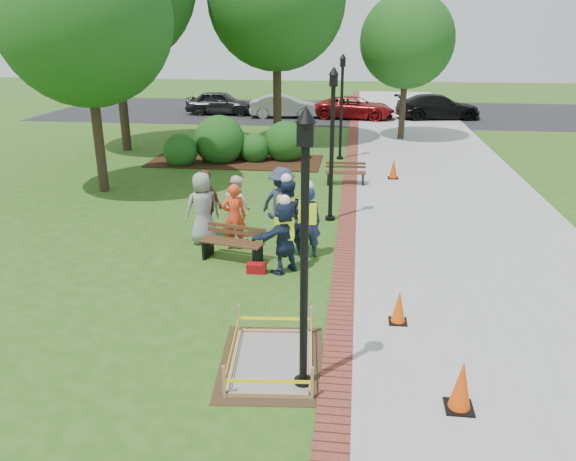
# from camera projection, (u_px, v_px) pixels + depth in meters

# --- Properties ---
(ground) EXTENTS (100.00, 100.00, 0.00)m
(ground) POSITION_uv_depth(u_px,v_px,m) (257.00, 294.00, 11.62)
(ground) COLOR #285116
(ground) RESTS_ON ground
(sidewalk) EXTENTS (6.00, 60.00, 0.02)m
(sidewalk) POSITION_uv_depth(u_px,v_px,m) (440.00, 180.00, 20.38)
(sidewalk) COLOR #9E9E99
(sidewalk) RESTS_ON ground
(brick_edging) EXTENTS (0.50, 60.00, 0.03)m
(brick_edging) POSITION_uv_depth(u_px,v_px,m) (350.00, 177.00, 20.75)
(brick_edging) COLOR maroon
(brick_edging) RESTS_ON ground
(mulch_bed) EXTENTS (7.00, 3.00, 0.05)m
(mulch_bed) POSITION_uv_depth(u_px,v_px,m) (236.00, 161.00, 23.16)
(mulch_bed) COLOR #381E0F
(mulch_bed) RESTS_ON ground
(parking_lot) EXTENTS (36.00, 12.00, 0.01)m
(parking_lot) POSITION_uv_depth(u_px,v_px,m) (328.00, 112.00, 36.82)
(parking_lot) COLOR black
(parking_lot) RESTS_ON ground
(wet_concrete_pad) EXTENTS (1.90, 2.44, 0.55)m
(wet_concrete_pad) POSITION_uv_depth(u_px,v_px,m) (272.00, 350.00, 9.17)
(wet_concrete_pad) COLOR #47331E
(wet_concrete_pad) RESTS_ON ground
(bench_near) EXTENTS (1.58, 0.84, 0.81)m
(bench_near) POSITION_uv_depth(u_px,v_px,m) (233.00, 250.00, 13.24)
(bench_near) COLOR #4D281A
(bench_near) RESTS_ON ground
(bench_far) EXTENTS (1.42, 0.52, 0.76)m
(bench_far) POSITION_uv_depth(u_px,v_px,m) (345.00, 178.00, 19.71)
(bench_far) COLOR #542C1D
(bench_far) RESTS_ON ground
(cone_front) EXTENTS (0.41, 0.41, 0.80)m
(cone_front) POSITION_uv_depth(u_px,v_px,m) (461.00, 387.00, 7.99)
(cone_front) COLOR black
(cone_front) RESTS_ON ground
(cone_back) EXTENTS (0.34, 0.34, 0.67)m
(cone_back) POSITION_uv_depth(u_px,v_px,m) (399.00, 308.00, 10.39)
(cone_back) COLOR black
(cone_back) RESTS_ON ground
(cone_far) EXTENTS (0.38, 0.38, 0.75)m
(cone_far) POSITION_uv_depth(u_px,v_px,m) (393.00, 169.00, 20.38)
(cone_far) COLOR black
(cone_far) RESTS_ON ground
(toolbox) EXTENTS (0.44, 0.25, 0.22)m
(toolbox) POSITION_uv_depth(u_px,v_px,m) (257.00, 268.00, 12.63)
(toolbox) COLOR maroon
(toolbox) RESTS_ON ground
(lamp_near) EXTENTS (0.28, 0.28, 4.26)m
(lamp_near) POSITION_uv_depth(u_px,v_px,m) (305.00, 235.00, 7.84)
(lamp_near) COLOR black
(lamp_near) RESTS_ON ground
(lamp_mid) EXTENTS (0.28, 0.28, 4.26)m
(lamp_mid) POSITION_uv_depth(u_px,v_px,m) (332.00, 134.00, 15.30)
(lamp_mid) COLOR black
(lamp_mid) RESTS_ON ground
(lamp_far) EXTENTS (0.28, 0.28, 4.26)m
(lamp_far) POSITION_uv_depth(u_px,v_px,m) (342.00, 99.00, 22.77)
(lamp_far) COLOR black
(lamp_far) RESTS_ON ground
(tree_left) EXTENTS (5.37, 5.37, 8.16)m
(tree_left) POSITION_uv_depth(u_px,v_px,m) (85.00, 19.00, 17.14)
(tree_left) COLOR #3D2D1E
(tree_left) RESTS_ON ground
(tree_back) EXTENTS (6.17, 6.17, 9.45)m
(tree_back) POSITION_uv_depth(u_px,v_px,m) (277.00, 0.00, 24.92)
(tree_back) COLOR #3D2D1E
(tree_back) RESTS_ON ground
(tree_right) EXTENTS (4.43, 4.43, 6.85)m
(tree_right) POSITION_uv_depth(u_px,v_px,m) (407.00, 41.00, 26.34)
(tree_right) COLOR #3D2D1E
(tree_right) RESTS_ON ground
(shrub_a) EXTENTS (1.36, 1.36, 1.36)m
(shrub_a) POSITION_uv_depth(u_px,v_px,m) (181.00, 165.00, 22.57)
(shrub_a) COLOR #1B4814
(shrub_a) RESTS_ON ground
(shrub_b) EXTENTS (2.05, 2.05, 2.05)m
(shrub_b) POSITION_uv_depth(u_px,v_px,m) (220.00, 161.00, 23.19)
(shrub_b) COLOR #1B4814
(shrub_b) RESTS_ON ground
(shrub_c) EXTENTS (1.25, 1.25, 1.25)m
(shrub_c) POSITION_uv_depth(u_px,v_px,m) (255.00, 161.00, 23.24)
(shrub_c) COLOR #1B4814
(shrub_c) RESTS_ON ground
(shrub_d) EXTENTS (1.74, 1.74, 1.74)m
(shrub_d) POSITION_uv_depth(u_px,v_px,m) (285.00, 160.00, 23.51)
(shrub_d) COLOR #1B4814
(shrub_d) RESTS_ON ground
(shrub_e) EXTENTS (1.06, 1.06, 1.06)m
(shrub_e) POSITION_uv_depth(u_px,v_px,m) (239.00, 155.00, 24.33)
(shrub_e) COLOR #1B4814
(shrub_e) RESTS_ON ground
(casual_person_a) EXTENTS (0.70, 0.63, 1.83)m
(casual_person_a) POSITION_uv_depth(u_px,v_px,m) (203.00, 208.00, 14.15)
(casual_person_a) COLOR gray
(casual_person_a) RESTS_ON ground
(casual_person_b) EXTENTS (0.60, 0.47, 1.66)m
(casual_person_b) POSITION_uv_depth(u_px,v_px,m) (234.00, 217.00, 13.77)
(casual_person_b) COLOR #F4411C
(casual_person_b) RESTS_ON ground
(casual_person_c) EXTENTS (0.59, 0.62, 1.65)m
(casual_person_c) POSITION_uv_depth(u_px,v_px,m) (237.00, 206.00, 14.59)
(casual_person_c) COLOR white
(casual_person_c) RESTS_ON ground
(casual_person_d) EXTENTS (0.69, 0.62, 1.81)m
(casual_person_d) POSITION_uv_depth(u_px,v_px,m) (207.00, 204.00, 14.51)
(casual_person_d) COLOR brown
(casual_person_d) RESTS_ON ground
(casual_person_e) EXTENTS (0.71, 0.61, 1.88)m
(casual_person_e) POSITION_uv_depth(u_px,v_px,m) (282.00, 203.00, 14.47)
(casual_person_e) COLOR #2E3651
(casual_person_e) RESTS_ON ground
(hivis_worker_a) EXTENTS (0.62, 0.61, 1.80)m
(hivis_worker_a) POSITION_uv_depth(u_px,v_px,m) (285.00, 234.00, 12.42)
(hivis_worker_a) COLOR #1C214A
(hivis_worker_a) RESTS_ON ground
(hivis_worker_b) EXTENTS (0.61, 0.45, 1.90)m
(hivis_worker_b) POSITION_uv_depth(u_px,v_px,m) (308.00, 220.00, 13.23)
(hivis_worker_b) COLOR #191A43
(hivis_worker_b) RESTS_ON ground
(hivis_worker_c) EXTENTS (0.68, 0.53, 2.02)m
(hivis_worker_c) POSITION_uv_depth(u_px,v_px,m) (286.00, 215.00, 13.36)
(hivis_worker_c) COLOR #1B2A46
(hivis_worker_c) RESTS_ON ground
(parked_car_a) EXTENTS (2.16, 4.93, 1.61)m
(parked_car_a) POSITION_uv_depth(u_px,v_px,m) (221.00, 114.00, 35.75)
(parked_car_a) COLOR #232325
(parked_car_a) RESTS_ON ground
(parked_car_b) EXTENTS (2.43, 4.77, 1.50)m
(parked_car_b) POSITION_uv_depth(u_px,v_px,m) (284.00, 118.00, 34.48)
(parked_car_b) COLOR #A3A3A8
(parked_car_b) RESTS_ON ground
(parked_car_c) EXTENTS (2.53, 4.64, 1.44)m
(parked_car_c) POSITION_uv_depth(u_px,v_px,m) (354.00, 119.00, 34.12)
(parked_car_c) COLOR maroon
(parked_car_c) RESTS_ON ground
(parked_car_d) EXTENTS (2.88, 5.15, 1.59)m
(parked_car_d) POSITION_uv_depth(u_px,v_px,m) (437.00, 119.00, 33.98)
(parked_car_d) COLOR black
(parked_car_d) RESTS_ON ground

